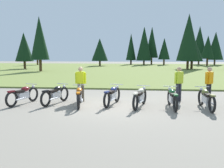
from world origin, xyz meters
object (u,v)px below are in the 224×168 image
object	(u,v)px
motorcycle_maroon	(23,95)
motorcycle_navy	(112,95)
rider_checking_bike	(179,82)
motorcycle_black	(56,94)
rider_near_row_end	(81,82)
motorcycle_cream	(140,97)
motorcycle_orange	(79,96)
motorcycle_olive	(206,99)
rider_with_back_turned	(209,82)
motorcycle_british_green	(172,98)

from	to	relation	value
motorcycle_maroon	motorcycle_navy	distance (m)	4.07
motorcycle_maroon	rider_checking_bike	xyz separation A→B (m)	(7.15, 1.42, 0.51)
motorcycle_maroon	motorcycle_black	distance (m)	1.46
motorcycle_maroon	rider_near_row_end	distance (m)	2.68
rider_checking_bike	motorcycle_black	bearing A→B (deg)	-168.42
motorcycle_cream	motorcycle_orange	bearing A→B (deg)	-178.89
motorcycle_navy	motorcycle_olive	size ratio (longest dim) A/B	0.98
rider_with_back_turned	motorcycle_cream	bearing A→B (deg)	-155.84
rider_with_back_turned	rider_checking_bike	world-z (taller)	same
motorcycle_olive	rider_near_row_end	distance (m)	5.66
motorcycle_cream	motorcycle_olive	bearing A→B (deg)	-1.66
motorcycle_british_green	rider_with_back_turned	world-z (taller)	rider_with_back_turned
motorcycle_navy	motorcycle_british_green	bearing A→B (deg)	-9.62
motorcycle_cream	rider_near_row_end	distance (m)	3.01
motorcycle_orange	rider_near_row_end	xyz separation A→B (m)	(-0.16, 0.98, 0.51)
rider_checking_bike	rider_with_back_turned	bearing A→B (deg)	0.07
motorcycle_black	rider_checking_bike	world-z (taller)	rider_checking_bike
motorcycle_black	motorcycle_maroon	bearing A→B (deg)	-170.32
motorcycle_navy	motorcycle_british_green	size ratio (longest dim) A/B	0.98
motorcycle_black	motorcycle_british_green	world-z (taller)	same
motorcycle_olive	motorcycle_cream	bearing A→B (deg)	178.34
motorcycle_orange	motorcycle_navy	bearing A→B (deg)	15.06
motorcycle_navy	motorcycle_british_green	xyz separation A→B (m)	(2.58, -0.44, 0.00)
motorcycle_navy	rider_with_back_turned	world-z (taller)	rider_with_back_turned
rider_near_row_end	motorcycle_maroon	bearing A→B (deg)	-160.41
motorcycle_navy	rider_near_row_end	bearing A→B (deg)	159.57
motorcycle_black	motorcycle_navy	xyz separation A→B (m)	(2.62, 0.04, 0.00)
motorcycle_navy	motorcycle_british_green	world-z (taller)	same
motorcycle_navy	motorcycle_black	bearing A→B (deg)	-179.03
motorcycle_cream	rider_near_row_end	world-z (taller)	rider_near_row_end
rider_with_back_turned	rider_checking_bike	distance (m)	1.40
motorcycle_navy	rider_with_back_turned	bearing A→B (deg)	14.10
rider_near_row_end	rider_checking_bike	distance (m)	4.71
motorcycle_orange	rider_with_back_turned	xyz separation A→B (m)	(5.92, 1.51, 0.51)
motorcycle_maroon	motorcycle_olive	distance (m)	8.02
motorcycle_black	motorcycle_cream	size ratio (longest dim) A/B	0.99
motorcycle_cream	motorcycle_british_green	world-z (taller)	same
motorcycle_maroon	motorcycle_black	size ratio (longest dim) A/B	1.01
rider_with_back_turned	motorcycle_british_green	bearing A→B (deg)	-140.68
motorcycle_cream	rider_checking_bike	distance (m)	2.42
rider_with_back_turned	rider_near_row_end	xyz separation A→B (m)	(-6.08, -0.54, 0.00)
motorcycle_olive	rider_checking_bike	size ratio (longest dim) A/B	1.26
rider_with_back_turned	rider_near_row_end	distance (m)	6.10
motorcycle_orange	motorcycle_olive	world-z (taller)	same
motorcycle_orange	rider_near_row_end	world-z (taller)	rider_near_row_end
motorcycle_black	rider_near_row_end	size ratio (longest dim) A/B	1.22
motorcycle_orange	rider_with_back_turned	size ratio (longest dim) A/B	1.24
motorcycle_navy	rider_near_row_end	distance (m)	1.77
motorcycle_orange	motorcycle_cream	world-z (taller)	same
motorcycle_navy	motorcycle_olive	distance (m)	3.98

